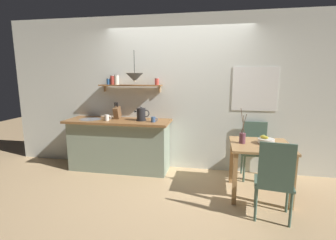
{
  "coord_description": "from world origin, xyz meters",
  "views": [
    {
      "loc": [
        0.65,
        -3.74,
        1.7
      ],
      "look_at": [
        -0.1,
        0.25,
        0.95
      ],
      "focal_mm": 26.59,
      "sensor_mm": 36.0,
      "label": 1
    }
  ],
  "objects_px": {
    "twig_vase": "(242,137)",
    "electric_kettle": "(141,114)",
    "dining_table": "(260,153)",
    "dining_chair_far": "(255,147)",
    "pendant_lamp": "(135,77)",
    "dining_chair_near": "(275,178)",
    "coffee_mug_by_sink": "(107,118)",
    "coffee_mug_spare": "(153,119)",
    "fruit_bowl": "(266,140)",
    "knife_block": "(117,112)"
  },
  "relations": [
    {
      "from": "dining_chair_far",
      "to": "twig_vase",
      "type": "bearing_deg",
      "value": -113.56
    },
    {
      "from": "dining_table",
      "to": "knife_block",
      "type": "relative_size",
      "value": 2.68
    },
    {
      "from": "fruit_bowl",
      "to": "coffee_mug_spare",
      "type": "bearing_deg",
      "value": 166.37
    },
    {
      "from": "dining_chair_far",
      "to": "knife_block",
      "type": "bearing_deg",
      "value": -179.44
    },
    {
      "from": "fruit_bowl",
      "to": "electric_kettle",
      "type": "height_order",
      "value": "electric_kettle"
    },
    {
      "from": "dining_table",
      "to": "fruit_bowl",
      "type": "xyz_separation_m",
      "value": [
        0.07,
        0.04,
        0.18
      ]
    },
    {
      "from": "fruit_bowl",
      "to": "knife_block",
      "type": "xyz_separation_m",
      "value": [
        -2.42,
        0.59,
        0.24
      ]
    },
    {
      "from": "electric_kettle",
      "to": "pendant_lamp",
      "type": "bearing_deg",
      "value": -149.77
    },
    {
      "from": "twig_vase",
      "to": "coffee_mug_spare",
      "type": "distance_m",
      "value": 1.47
    },
    {
      "from": "twig_vase",
      "to": "electric_kettle",
      "type": "bearing_deg",
      "value": 161.41
    },
    {
      "from": "knife_block",
      "to": "coffee_mug_spare",
      "type": "height_order",
      "value": "knife_block"
    },
    {
      "from": "twig_vase",
      "to": "knife_block",
      "type": "height_order",
      "value": "twig_vase"
    },
    {
      "from": "knife_block",
      "to": "coffee_mug_spare",
      "type": "distance_m",
      "value": 0.74
    },
    {
      "from": "electric_kettle",
      "to": "pendant_lamp",
      "type": "xyz_separation_m",
      "value": [
        -0.09,
        -0.05,
        0.63
      ]
    },
    {
      "from": "dining_table",
      "to": "electric_kettle",
      "type": "xyz_separation_m",
      "value": [
        -1.88,
        0.55,
        0.4
      ]
    },
    {
      "from": "fruit_bowl",
      "to": "coffee_mug_by_sink",
      "type": "height_order",
      "value": "coffee_mug_by_sink"
    },
    {
      "from": "dining_chair_near",
      "to": "coffee_mug_by_sink",
      "type": "distance_m",
      "value": 2.78
    },
    {
      "from": "electric_kettle",
      "to": "pendant_lamp",
      "type": "relative_size",
      "value": 0.51
    },
    {
      "from": "electric_kettle",
      "to": "coffee_mug_spare",
      "type": "relative_size",
      "value": 2.27
    },
    {
      "from": "coffee_mug_by_sink",
      "to": "pendant_lamp",
      "type": "distance_m",
      "value": 0.85
    },
    {
      "from": "knife_block",
      "to": "pendant_lamp",
      "type": "height_order",
      "value": "pendant_lamp"
    },
    {
      "from": "dining_chair_near",
      "to": "electric_kettle",
      "type": "height_order",
      "value": "electric_kettle"
    },
    {
      "from": "fruit_bowl",
      "to": "knife_block",
      "type": "height_order",
      "value": "knife_block"
    },
    {
      "from": "twig_vase",
      "to": "electric_kettle",
      "type": "xyz_separation_m",
      "value": [
        -1.63,
        0.55,
        0.19
      ]
    },
    {
      "from": "twig_vase",
      "to": "dining_chair_near",
      "type": "bearing_deg",
      "value": -64.66
    },
    {
      "from": "twig_vase",
      "to": "coffee_mug_by_sink",
      "type": "height_order",
      "value": "twig_vase"
    },
    {
      "from": "knife_block",
      "to": "coffee_mug_by_sink",
      "type": "relative_size",
      "value": 2.53
    },
    {
      "from": "dining_chair_far",
      "to": "fruit_bowl",
      "type": "distance_m",
      "value": 0.68
    },
    {
      "from": "dining_table",
      "to": "twig_vase",
      "type": "height_order",
      "value": "twig_vase"
    },
    {
      "from": "pendant_lamp",
      "to": "coffee_mug_spare",
      "type": "bearing_deg",
      "value": -7.78
    },
    {
      "from": "coffee_mug_by_sink",
      "to": "pendant_lamp",
      "type": "bearing_deg",
      "value": 6.08
    },
    {
      "from": "coffee_mug_by_sink",
      "to": "pendant_lamp",
      "type": "height_order",
      "value": "pendant_lamp"
    },
    {
      "from": "electric_kettle",
      "to": "fruit_bowl",
      "type": "bearing_deg",
      "value": -14.68
    },
    {
      "from": "dining_table",
      "to": "coffee_mug_by_sink",
      "type": "bearing_deg",
      "value": 169.69
    },
    {
      "from": "electric_kettle",
      "to": "coffee_mug_by_sink",
      "type": "relative_size",
      "value": 2.19
    },
    {
      "from": "knife_block",
      "to": "coffee_mug_spare",
      "type": "relative_size",
      "value": 2.62
    },
    {
      "from": "dining_table",
      "to": "knife_block",
      "type": "distance_m",
      "value": 2.47
    },
    {
      "from": "coffee_mug_spare",
      "to": "twig_vase",
      "type": "bearing_deg",
      "value": -18.01
    },
    {
      "from": "twig_vase",
      "to": "coffee_mug_spare",
      "type": "bearing_deg",
      "value": 161.99
    },
    {
      "from": "coffee_mug_by_sink",
      "to": "coffee_mug_spare",
      "type": "bearing_deg",
      "value": 0.57
    },
    {
      "from": "dining_chair_far",
      "to": "coffee_mug_spare",
      "type": "bearing_deg",
      "value": -173.19
    },
    {
      "from": "dining_table",
      "to": "electric_kettle",
      "type": "relative_size",
      "value": 3.09
    },
    {
      "from": "electric_kettle",
      "to": "coffee_mug_spare",
      "type": "xyz_separation_m",
      "value": [
        0.24,
        -0.1,
        -0.06
      ]
    },
    {
      "from": "dining_chair_near",
      "to": "fruit_bowl",
      "type": "xyz_separation_m",
      "value": [
        0.01,
        0.69,
        0.27
      ]
    },
    {
      "from": "fruit_bowl",
      "to": "dining_chair_near",
      "type": "bearing_deg",
      "value": -91.07
    },
    {
      "from": "dining_table",
      "to": "dining_chair_far",
      "type": "distance_m",
      "value": 0.67
    },
    {
      "from": "fruit_bowl",
      "to": "dining_table",
      "type": "bearing_deg",
      "value": -150.18
    },
    {
      "from": "dining_table",
      "to": "dining_chair_far",
      "type": "xyz_separation_m",
      "value": [
        0.04,
        0.66,
        -0.1
      ]
    },
    {
      "from": "dining_chair_far",
      "to": "electric_kettle",
      "type": "distance_m",
      "value": 1.98
    },
    {
      "from": "dining_chair_far",
      "to": "fruit_bowl",
      "type": "bearing_deg",
      "value": -86.74
    }
  ]
}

